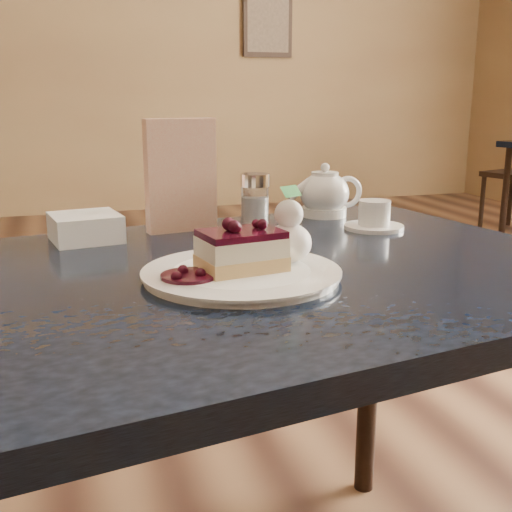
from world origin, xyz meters
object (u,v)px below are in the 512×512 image
object	(u,v)px
dessert_plate	(241,274)
cheesecake_slice	(241,251)
main_table	(228,318)
tea_set	(334,199)

from	to	relation	value
dessert_plate	cheesecake_slice	distance (m)	0.04
main_table	cheesecake_slice	world-z (taller)	cheesecake_slice
main_table	tea_set	bearing A→B (deg)	36.76
main_table	tea_set	distance (m)	0.48
main_table	dessert_plate	world-z (taller)	dessert_plate
main_table	dessert_plate	xyz separation A→B (m)	(0.01, -0.05, 0.08)
tea_set	dessert_plate	bearing A→B (deg)	-129.74
dessert_plate	cheesecake_slice	world-z (taller)	cheesecake_slice
dessert_plate	cheesecake_slice	size ratio (longest dim) A/B	2.19
dessert_plate	main_table	bearing A→B (deg)	98.97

